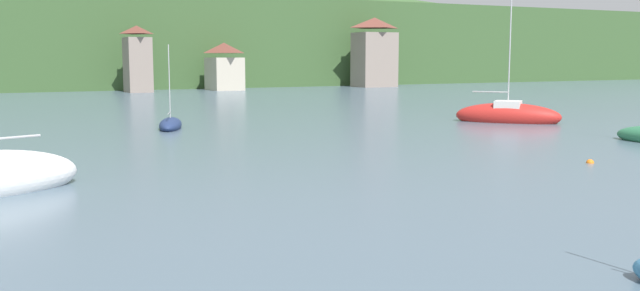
{
  "coord_description": "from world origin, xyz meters",
  "views": [
    {
      "loc": [
        -9.05,
        29.94,
        4.96
      ],
      "look_at": [
        0.0,
        47.62,
        2.43
      ],
      "focal_mm": 39.12,
      "sensor_mm": 36.0,
      "label": 1
    }
  ],
  "objects_px": {
    "shore_building_westcentral": "(138,60)",
    "shore_building_central": "(224,67)",
    "shore_building_eastcentral": "(374,53)",
    "sailboat_far_0": "(171,125)",
    "mooring_buoy_near": "(590,163)",
    "sailboat_far_1": "(508,115)"
  },
  "relations": [
    {
      "from": "shore_building_central",
      "to": "mooring_buoy_near",
      "type": "relative_size",
      "value": 19.42
    },
    {
      "from": "shore_building_central",
      "to": "sailboat_far_0",
      "type": "height_order",
      "value": "shore_building_central"
    },
    {
      "from": "shore_building_westcentral",
      "to": "mooring_buoy_near",
      "type": "distance_m",
      "value": 76.84
    },
    {
      "from": "mooring_buoy_near",
      "to": "shore_building_eastcentral",
      "type": "bearing_deg",
      "value": 65.38
    },
    {
      "from": "shore_building_central",
      "to": "shore_building_westcentral",
      "type": "bearing_deg",
      "value": -176.99
    },
    {
      "from": "shore_building_central",
      "to": "sailboat_far_0",
      "type": "relative_size",
      "value": 1.16
    },
    {
      "from": "shore_building_eastcentral",
      "to": "sailboat_far_0",
      "type": "distance_m",
      "value": 71.4
    },
    {
      "from": "sailboat_far_1",
      "to": "shore_building_central",
      "type": "bearing_deg",
      "value": 141.2
    },
    {
      "from": "shore_building_central",
      "to": "sailboat_far_0",
      "type": "distance_m",
      "value": 57.21
    },
    {
      "from": "shore_building_eastcentral",
      "to": "sailboat_far_0",
      "type": "bearing_deg",
      "value": -133.0
    },
    {
      "from": "shore_building_westcentral",
      "to": "shore_building_central",
      "type": "relative_size",
      "value": 1.32
    },
    {
      "from": "sailboat_far_1",
      "to": "mooring_buoy_near",
      "type": "height_order",
      "value": "sailboat_far_1"
    },
    {
      "from": "shore_building_westcentral",
      "to": "shore_building_eastcentral",
      "type": "bearing_deg",
      "value": 0.34
    },
    {
      "from": "shore_building_eastcentral",
      "to": "sailboat_far_1",
      "type": "bearing_deg",
      "value": -112.38
    },
    {
      "from": "mooring_buoy_near",
      "to": "sailboat_far_1",
      "type": "bearing_deg",
      "value": 58.41
    },
    {
      "from": "sailboat_far_0",
      "to": "mooring_buoy_near",
      "type": "xyz_separation_m",
      "value": [
        13.35,
        -24.77,
        -0.24
      ]
    },
    {
      "from": "shore_building_westcentral",
      "to": "shore_building_eastcentral",
      "type": "relative_size",
      "value": 0.82
    },
    {
      "from": "shore_building_eastcentral",
      "to": "sailboat_far_0",
      "type": "xyz_separation_m",
      "value": [
        -48.56,
        -52.07,
        -5.31
      ]
    },
    {
      "from": "shore_building_central",
      "to": "mooring_buoy_near",
      "type": "distance_m",
      "value": 77.9
    },
    {
      "from": "sailboat_far_1",
      "to": "mooring_buoy_near",
      "type": "relative_size",
      "value": 33.56
    },
    {
      "from": "shore_building_central",
      "to": "mooring_buoy_near",
      "type": "bearing_deg",
      "value": -96.71
    },
    {
      "from": "shore_building_westcentral",
      "to": "sailboat_far_0",
      "type": "xyz_separation_m",
      "value": [
        -9.37,
        -51.84,
        -4.29
      ]
    }
  ]
}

